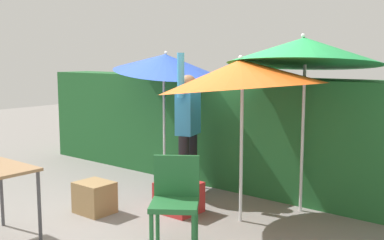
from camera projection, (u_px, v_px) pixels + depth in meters
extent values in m
plane|color=gray|center=(175.00, 218.00, 5.33)|extent=(24.00, 24.00, 0.00)
cube|color=#23602D|center=(251.00, 133.00, 6.46)|extent=(8.00, 0.70, 1.55)
cylinder|color=silver|center=(302.00, 139.00, 5.46)|extent=(0.04, 0.04, 1.74)
cone|color=green|center=(304.00, 51.00, 5.32)|extent=(1.78, 1.79, 0.52)
sphere|color=silver|center=(303.00, 36.00, 5.30)|extent=(0.05, 0.05, 0.05)
cylinder|color=silver|center=(164.00, 128.00, 6.74)|extent=(0.04, 0.04, 1.61)
cone|color=blue|center=(165.00, 63.00, 6.63)|extent=(1.49, 1.47, 0.53)
sphere|color=silver|center=(166.00, 53.00, 6.62)|extent=(0.05, 0.05, 0.05)
cylinder|color=silver|center=(241.00, 156.00, 5.13)|extent=(0.04, 0.04, 1.48)
cone|color=#EA5919|center=(241.00, 74.00, 5.00)|extent=(1.85, 1.82, 0.53)
sphere|color=silver|center=(241.00, 58.00, 4.96)|extent=(0.05, 0.05, 0.05)
cylinder|color=black|center=(184.00, 167.00, 6.03)|extent=(0.14, 0.14, 0.82)
cylinder|color=black|center=(192.00, 163.00, 6.29)|extent=(0.14, 0.14, 0.82)
cube|color=#338EC6|center=(188.00, 113.00, 6.07)|extent=(0.31, 0.41, 0.56)
sphere|color=#8C6647|center=(188.00, 83.00, 6.02)|extent=(0.22, 0.22, 0.22)
cylinder|color=#338EC6|center=(181.00, 75.00, 5.79)|extent=(0.11, 0.11, 0.56)
cylinder|color=#8C6647|center=(195.00, 113.00, 6.28)|extent=(0.11, 0.11, 0.52)
cylinder|color=#236633|center=(151.00, 237.00, 4.19)|extent=(0.04, 0.04, 0.44)
cylinder|color=#236633|center=(194.00, 238.00, 4.16)|extent=(0.04, 0.04, 0.44)
cylinder|color=#236633|center=(158.00, 222.00, 4.56)|extent=(0.04, 0.04, 0.44)
cylinder|color=#236633|center=(196.00, 223.00, 4.54)|extent=(0.04, 0.04, 0.44)
cube|color=#236633|center=(175.00, 204.00, 4.33)|extent=(0.61, 0.61, 0.05)
cube|color=#236633|center=(177.00, 176.00, 4.50)|extent=(0.38, 0.29, 0.40)
cube|color=red|center=(179.00, 197.00, 5.50)|extent=(0.47, 0.43, 0.36)
cube|color=#9E7A4C|center=(95.00, 197.00, 5.48)|extent=(0.42, 0.36, 0.37)
cylinder|color=#4C4C51|center=(39.00, 207.00, 4.59)|extent=(0.04, 0.04, 0.72)
cylinder|color=#4C4C51|center=(2.00, 193.00, 5.04)|extent=(0.04, 0.04, 0.72)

